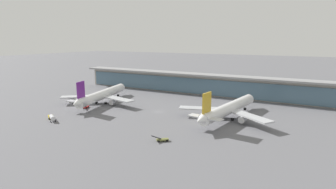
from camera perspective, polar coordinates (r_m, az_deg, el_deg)
name	(u,v)px	position (r m, az deg, el deg)	size (l,w,h in m)	color
ground_plane	(159,112)	(156.63, -1.92, -3.50)	(1200.00, 1200.00, 0.00)	slate
airliner_left_stand	(102,95)	(180.37, -13.29, -0.08)	(48.14, 63.64, 17.13)	white
airliner_centre_stand	(228,109)	(144.21, 12.16, -2.83)	(49.10, 64.32, 17.13)	white
service_truck_near_nose_olive	(162,139)	(112.12, -1.24, -9.12)	(6.05, 5.45, 2.70)	olive
service_truck_under_wing_yellow	(52,117)	(150.50, -22.53, -4.31)	(8.57, 6.27, 2.95)	yellow
service_truck_mid_apron_red	(86,107)	(170.77, -16.32, -2.44)	(3.73, 6.83, 2.70)	#B21E1E
service_truck_by_tail_olive	(73,101)	(185.56, -18.67, -1.23)	(7.53, 3.20, 3.10)	olive
terminal_building	(199,83)	(206.34, 6.42, 2.25)	(201.43, 12.80, 15.20)	#9E998E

